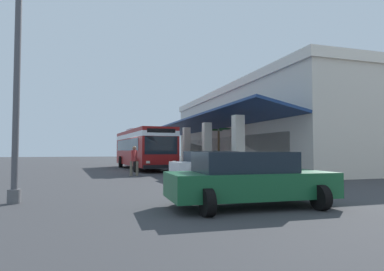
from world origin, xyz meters
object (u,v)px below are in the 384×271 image
at_px(parked_sedan_white, 213,165).
at_px(potted_palm, 219,160).
at_px(transit_bus, 143,146).
at_px(pedestrian, 134,159).
at_px(lot_light_pole, 18,51).
at_px(parked_sedan_green, 249,179).

relative_size(parked_sedan_white, potted_palm, 1.39).
relative_size(transit_bus, parked_sedan_white, 2.53).
bearing_deg(pedestrian, lot_light_pole, -26.42).
xyz_separation_m(transit_bus, pedestrian, (7.10, -1.58, -0.85)).
distance_m(parked_sedan_green, pedestrian, 11.83).
distance_m(transit_bus, parked_sedan_white, 10.91).
height_order(parked_sedan_green, lot_light_pole, lot_light_pole).
bearing_deg(potted_palm, pedestrian, -63.92).
bearing_deg(lot_light_pole, parked_sedan_white, 124.45).
bearing_deg(lot_light_pole, pedestrian, 153.58).
height_order(transit_bus, potted_palm, transit_bus).
height_order(transit_bus, parked_sedan_white, transit_bus).
bearing_deg(pedestrian, parked_sedan_white, 45.73).
bearing_deg(pedestrian, parked_sedan_green, 7.44).
xyz_separation_m(pedestrian, potted_palm, (-3.30, 6.75, -0.24)).
distance_m(parked_sedan_white, pedestrian, 5.10).
xyz_separation_m(transit_bus, potted_palm, (3.80, 5.18, -1.09)).
bearing_deg(potted_palm, parked_sedan_white, -24.36).
height_order(transit_bus, lot_light_pole, lot_light_pole).
xyz_separation_m(transit_bus, parked_sedan_green, (18.83, -0.04, -1.10)).
distance_m(transit_bus, pedestrian, 7.32).
bearing_deg(parked_sedan_white, potted_palm, 155.64).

